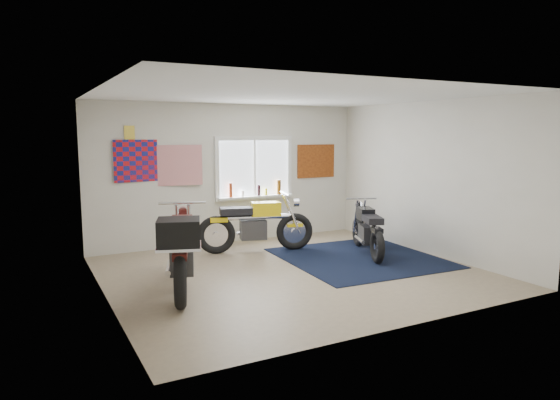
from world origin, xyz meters
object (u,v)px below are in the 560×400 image
maroon_tourer (181,250)px  navy_rug (360,258)px  yellow_triumph (255,226)px  black_chrome_bike (367,231)px

maroon_tourer → navy_rug: bearing=-64.0°
yellow_triumph → navy_rug: bearing=-27.4°
black_chrome_bike → maroon_tourer: maroon_tourer is taller
navy_rug → yellow_triumph: 1.94m
navy_rug → black_chrome_bike: 0.54m
navy_rug → yellow_triumph: bearing=137.4°
yellow_triumph → black_chrome_bike: (1.67, -1.10, -0.05)m
navy_rug → black_chrome_bike: black_chrome_bike is taller
black_chrome_bike → yellow_triumph: bearing=79.4°
yellow_triumph → black_chrome_bike: 2.00m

